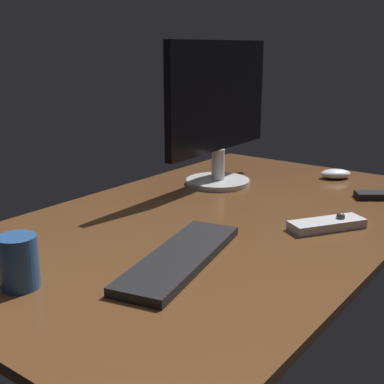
{
  "coord_description": "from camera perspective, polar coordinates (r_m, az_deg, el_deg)",
  "views": [
    {
      "loc": [
        -103.32,
        -68.75,
        43.95
      ],
      "look_at": [
        -2.21,
        7.14,
        8.0
      ],
      "focal_mm": 48.0,
      "sensor_mm": 36.0,
      "label": 1
    }
  ],
  "objects": [
    {
      "name": "media_remote",
      "position": [
        1.27,
        14.81,
        -3.48
      ],
      "size": [
        18.92,
        15.16,
        3.62
      ],
      "rotation": [
        0.0,
        0.0,
        -0.57
      ],
      "color": "#B7B7BC",
      "rests_on": "desk"
    },
    {
      "name": "monitor",
      "position": [
        1.58,
        3.0,
        9.03
      ],
      "size": [
        50.59,
        20.06,
        43.75
      ],
      "rotation": [
        0.0,
        0.0,
        0.03
      ],
      "color": "silver",
      "rests_on": "desk"
    },
    {
      "name": "keyboard",
      "position": [
        1.04,
        -1.27,
        -7.29
      ],
      "size": [
        40.29,
        19.77,
        1.89
      ],
      "primitive_type": "cube",
      "rotation": [
        0.0,
        0.0,
        0.23
      ],
      "color": "black",
      "rests_on": "desk"
    },
    {
      "name": "coffee_mug",
      "position": [
        0.97,
        -18.68,
        -7.37
      ],
      "size": [
        7.03,
        7.03,
        9.78
      ],
      "primitive_type": "cylinder",
      "color": "#28518C",
      "rests_on": "desk"
    },
    {
      "name": "desk",
      "position": [
        1.31,
        3.07,
        -3.24
      ],
      "size": [
        140.0,
        84.0,
        2.0
      ],
      "primitive_type": "cube",
      "color": "brown",
      "rests_on": "ground"
    },
    {
      "name": "computer_mouse",
      "position": [
        1.75,
        15.66,
        1.96
      ],
      "size": [
        11.39,
        11.5,
        3.12
      ],
      "primitive_type": "ellipsoid",
      "rotation": [
        0.0,
        0.0,
        -0.81
      ],
      "color": "silver",
      "rests_on": "desk"
    }
  ]
}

